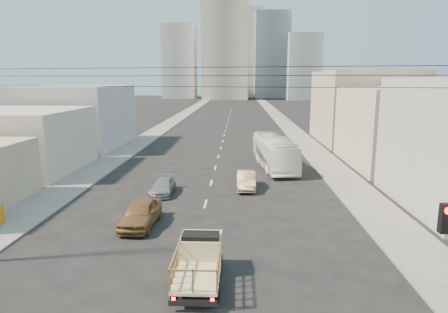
# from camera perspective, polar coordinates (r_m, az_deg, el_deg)

# --- Properties ---
(sidewalk_left) EXTENTS (3.50, 180.00, 0.12)m
(sidewalk_left) POSITION_cam_1_polar(r_m,az_deg,el_deg) (85.27, -7.41, 4.96)
(sidewalk_left) COLOR slate
(sidewalk_left) RESTS_ON ground
(sidewalk_right) EXTENTS (3.50, 180.00, 0.12)m
(sidewalk_right) POSITION_cam_1_polar(r_m,az_deg,el_deg) (84.61, 8.55, 4.88)
(sidewalk_right) COLOR slate
(sidewalk_right) RESTS_ON ground
(lane_dashes) EXTENTS (0.15, 104.00, 0.01)m
(lane_dashes) POSITION_cam_1_polar(r_m,az_deg,el_deg) (67.26, 0.12, 3.40)
(lane_dashes) COLOR silver
(lane_dashes) RESTS_ON ground
(flatbed_pickup) EXTENTS (1.95, 4.41, 1.90)m
(flatbed_pickup) POSITION_cam_1_polar(r_m,az_deg,el_deg) (18.22, -3.59, -14.31)
(flatbed_pickup) COLOR #CEC08A
(flatbed_pickup) RESTS_ON ground
(city_bus) EXTENTS (3.99, 11.67, 3.19)m
(city_bus) POSITION_cam_1_polar(r_m,az_deg,el_deg) (40.90, 7.17, 0.64)
(city_bus) COLOR white
(city_bus) RESTS_ON ground
(sedan_brown) EXTENTS (2.07, 4.77, 1.60)m
(sedan_brown) POSITION_cam_1_polar(r_m,az_deg,el_deg) (25.22, -11.82, -7.92)
(sedan_brown) COLOR brown
(sedan_brown) RESTS_ON ground
(sedan_tan) EXTENTS (1.50, 4.27, 1.41)m
(sedan_tan) POSITION_cam_1_polar(r_m,az_deg,el_deg) (32.94, 3.18, -3.40)
(sedan_tan) COLOR #A07C5D
(sedan_tan) RESTS_ON ground
(sedan_grey) EXTENTS (1.65, 4.02, 1.16)m
(sedan_grey) POSITION_cam_1_polar(r_m,az_deg,el_deg) (31.77, -8.71, -4.28)
(sedan_grey) COLOR slate
(sedan_grey) RESTS_ON ground
(overhead_wires) EXTENTS (23.01, 5.02, 0.72)m
(overhead_wires) POSITION_cam_1_polar(r_m,az_deg,el_deg) (15.31, -6.96, 11.26)
(overhead_wires) COLOR black
(overhead_wires) RESTS_ON ground
(bldg_right_mid) EXTENTS (11.00, 14.00, 8.00)m
(bldg_right_mid) POSITION_cam_1_polar(r_m,az_deg,el_deg) (45.26, 24.42, 3.82)
(bldg_right_mid) COLOR #B0A98E
(bldg_right_mid) RESTS_ON ground
(bldg_right_far) EXTENTS (12.00, 16.00, 10.00)m
(bldg_right_far) POSITION_cam_1_polar(r_m,az_deg,el_deg) (60.38, 19.26, 6.69)
(bldg_right_far) COLOR tan
(bldg_right_far) RESTS_ON ground
(bldg_left_mid) EXTENTS (11.00, 12.00, 6.00)m
(bldg_left_mid) POSITION_cam_1_polar(r_m,az_deg,el_deg) (43.68, -27.19, 2.03)
(bldg_left_mid) COLOR #B0A98E
(bldg_left_mid) RESTS_ON ground
(bldg_left_far) EXTENTS (12.00, 16.00, 8.00)m
(bldg_left_far) POSITION_cam_1_polar(r_m,az_deg,el_deg) (57.21, -20.43, 5.41)
(bldg_left_far) COLOR #98989A
(bldg_left_far) RESTS_ON ground
(high_rise_tower) EXTENTS (20.00, 20.00, 60.00)m
(high_rise_tower) POSITION_cam_1_polar(r_m,az_deg,el_deg) (184.95, 0.19, 17.54)
(high_rise_tower) COLOR gray
(high_rise_tower) RESTS_ON ground
(midrise_ne) EXTENTS (16.00, 16.00, 40.00)m
(midrise_ne) POSITION_cam_1_polar(r_m,az_deg,el_deg) (199.55, 6.87, 14.10)
(midrise_ne) COLOR gray
(midrise_ne) RESTS_ON ground
(midrise_nw) EXTENTS (15.00, 15.00, 34.00)m
(midrise_nw) POSITION_cam_1_polar(r_m,az_deg,el_deg) (195.87, -6.33, 13.29)
(midrise_nw) COLOR gray
(midrise_nw) RESTS_ON ground
(midrise_back) EXTENTS (18.00, 18.00, 44.00)m
(midrise_back) POSITION_cam_1_polar(r_m,az_deg,el_deg) (214.06, 3.24, 14.48)
(midrise_back) COLOR #98989A
(midrise_back) RESTS_ON ground
(midrise_east) EXTENTS (14.00, 14.00, 28.00)m
(midrise_east) POSITION_cam_1_polar(r_m,az_deg,el_deg) (180.82, 11.23, 12.40)
(midrise_east) COLOR gray
(midrise_east) RESTS_ON ground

